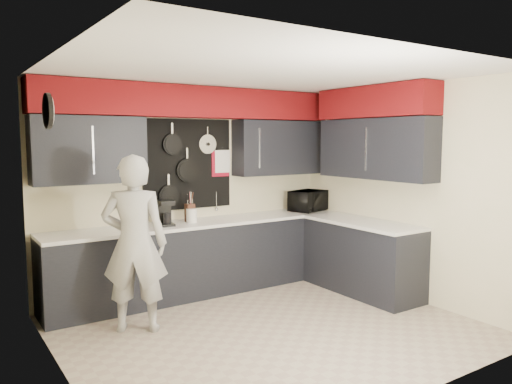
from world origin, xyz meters
TOP-DOWN VIEW (x-y plane):
  - ground at (0.00, 0.00)m, footprint 4.00×4.00m
  - back_wall_assembly at (0.01, 1.60)m, footprint 4.00×0.36m
  - right_wall_assembly at (1.85, 0.26)m, footprint 0.36×3.50m
  - left_wall_assembly at (-1.99, 0.02)m, footprint 0.05×3.50m
  - base_cabinets at (0.49, 1.13)m, footprint 3.95×2.20m
  - microwave at (1.68, 1.41)m, footprint 0.61×0.50m
  - knife_block at (-0.15, 1.49)m, footprint 0.11×0.11m
  - utensil_crock at (-0.16, 1.43)m, footprint 0.13×0.13m
  - coffee_maker at (-0.51, 1.40)m, footprint 0.20×0.23m
  - person at (-1.15, 0.70)m, footprint 0.78×0.70m

SIDE VIEW (x-z plane):
  - ground at x=0.00m, z-range 0.00..0.00m
  - base_cabinets at x=0.49m, z-range 0.00..0.92m
  - person at x=-1.15m, z-range 0.00..1.80m
  - utensil_crock at x=-0.16m, z-range 0.92..1.09m
  - knife_block at x=-0.15m, z-range 0.92..1.15m
  - microwave at x=1.68m, z-range 0.92..1.21m
  - coffee_maker at x=-0.51m, z-range 0.93..1.23m
  - left_wall_assembly at x=-1.99m, z-range 0.03..2.63m
  - right_wall_assembly at x=1.85m, z-range 0.64..3.24m
  - back_wall_assembly at x=0.01m, z-range 0.71..3.31m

